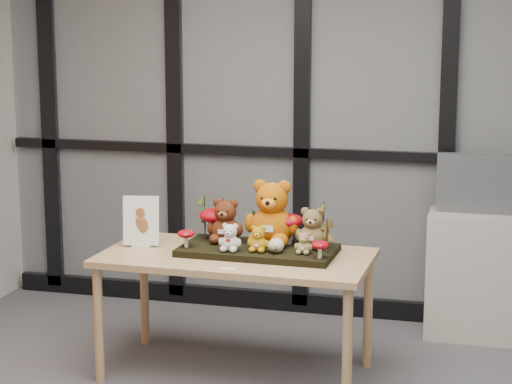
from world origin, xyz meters
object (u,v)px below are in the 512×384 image
(bear_pooh_yellow, at_px, (272,209))
(sign_holder, at_px, (141,224))
(display_table, at_px, (236,267))
(bear_white_bow, at_px, (230,236))
(diorama_tray, at_px, (258,250))
(mushroom_back_right, at_px, (288,227))
(mushroom_front_left, at_px, (186,238))
(bear_tan_back, at_px, (313,226))
(mushroom_back_left, at_px, (215,222))
(bear_brown_medium, at_px, (226,218))
(bear_small_yellow, at_px, (258,237))
(bear_beige_small, at_px, (304,242))
(mushroom_front_right, at_px, (320,249))
(cabinet, at_px, (475,276))
(plush_cream_hedgehog, at_px, (276,245))
(monitor, at_px, (480,184))

(bear_pooh_yellow, height_order, sign_holder, bear_pooh_yellow)
(display_table, xyz_separation_m, bear_white_bow, (-0.01, -0.06, 0.18))
(diorama_tray, relative_size, mushroom_back_right, 4.51)
(mushroom_back_right, xyz_separation_m, mushroom_front_left, (-0.51, -0.21, -0.04))
(bear_tan_back, bearing_deg, mushroom_back_left, 176.11)
(bear_brown_medium, distance_m, bear_small_yellow, 0.27)
(diorama_tray, distance_m, sign_holder, 0.66)
(sign_holder, bearing_deg, mushroom_front_left, -26.02)
(bear_beige_small, bearing_deg, sign_holder, 178.19)
(diorama_tray, relative_size, mushroom_front_right, 8.25)
(bear_tan_back, xyz_separation_m, bear_small_yellow, (-0.26, -0.15, -0.04))
(bear_brown_medium, distance_m, mushroom_back_left, 0.10)
(mushroom_front_right, bearing_deg, bear_white_bow, 176.67)
(bear_brown_medium, distance_m, bear_beige_small, 0.48)
(mushroom_back_right, bearing_deg, sign_holder, -170.68)
(bear_brown_medium, relative_size, mushroom_front_left, 2.56)
(diorama_tray, xyz_separation_m, cabinet, (1.11, 0.89, -0.30))
(diorama_tray, distance_m, bear_pooh_yellow, 0.23)
(bear_white_bow, bearing_deg, display_table, 81.05)
(display_table, distance_m, bear_beige_small, 0.40)
(diorama_tray, distance_m, mushroom_front_left, 0.39)
(mushroom_front_right, height_order, sign_holder, sign_holder)
(bear_brown_medium, height_order, bear_beige_small, bear_brown_medium)
(plush_cream_hedgehog, xyz_separation_m, mushroom_front_left, (-0.49, -0.00, 0.01))
(diorama_tray, xyz_separation_m, bear_brown_medium, (-0.20, 0.06, 0.15))
(bear_white_bow, bearing_deg, diorama_tray, 45.35)
(diorama_tray, bearing_deg, bear_brown_medium, 164.14)
(mushroom_back_left, height_order, mushroom_back_right, mushroom_back_left)
(mushroom_back_right, bearing_deg, mushroom_front_left, -157.90)
(diorama_tray, xyz_separation_m, monitor, (1.11, 0.90, 0.25))
(bear_pooh_yellow, bearing_deg, bear_brown_medium, -172.69)
(bear_white_bow, xyz_separation_m, monitor, (1.23, 1.02, 0.15))
(mushroom_back_left, xyz_separation_m, cabinet, (1.38, 0.78, -0.42))
(bear_brown_medium, bearing_deg, mushroom_front_left, -135.84)
(bear_brown_medium, relative_size, mushroom_back_left, 1.38)
(bear_tan_back, bearing_deg, bear_brown_medium, -178.85)
(mushroom_front_right, bearing_deg, mushroom_back_left, 158.12)
(mushroom_back_right, distance_m, sign_holder, 0.80)
(display_table, distance_m, bear_tan_back, 0.46)
(monitor, bearing_deg, mushroom_back_right, -140.69)
(bear_tan_back, height_order, monitor, monitor)
(bear_pooh_yellow, relative_size, mushroom_back_right, 2.12)
(diorama_tray, bearing_deg, bear_pooh_yellow, 59.74)
(bear_white_bow, xyz_separation_m, plush_cream_hedgehog, (0.24, 0.02, -0.04))
(mushroom_back_right, height_order, sign_holder, sign_holder)
(bear_pooh_yellow, height_order, bear_tan_back, bear_pooh_yellow)
(mushroom_back_right, bearing_deg, cabinet, 38.65)
(display_table, bearing_deg, sign_holder, 178.27)
(sign_holder, bearing_deg, cabinet, 16.15)
(mushroom_front_right, bearing_deg, bear_brown_medium, 159.82)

